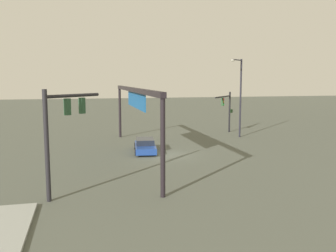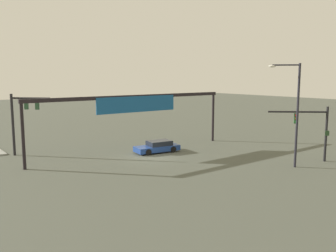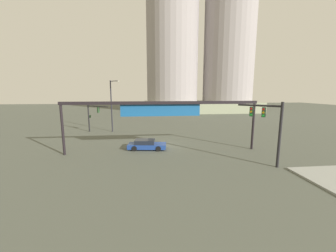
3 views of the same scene
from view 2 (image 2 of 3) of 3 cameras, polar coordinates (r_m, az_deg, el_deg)
The scene contains 6 objects.
ground_plane at distance 34.81m, azimuth -2.56°, elevation -5.08°, with size 198.51×198.51×0.00m, color #4C4F44.
traffic_signal_near_corner at distance 37.88m, azimuth -22.48°, elevation 1.67°, with size 3.00×3.09×6.15m.
traffic_signal_opposite_side at distance 35.39m, azimuth 22.17°, elevation 0.13°, with size 4.19×3.95×5.11m.
streetlamp_curved_arm at distance 32.32m, azimuth 19.56°, elevation 2.72°, with size 1.88×2.12×8.95m.
overhead_sign_gantry at distance 36.48m, azimuth -5.19°, elevation 3.55°, with size 22.64×0.43×5.97m.
sedan_car_approaching at distance 37.11m, azimuth -1.67°, elevation -3.34°, with size 4.84×2.42×1.21m.
Camera 2 is at (19.32, 27.85, 7.90)m, focal length 38.10 mm.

